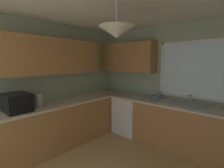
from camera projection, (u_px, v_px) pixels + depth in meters
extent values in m
cube|color=#9EAD8E|center=(173.00, 83.00, 3.44)|extent=(3.80, 0.06, 2.48)
cube|color=#9EAD8E|center=(48.00, 84.00, 3.30)|extent=(0.06, 3.81, 2.48)
cube|color=silver|center=(195.00, 70.00, 3.09)|extent=(1.29, 0.02, 1.04)
cube|color=white|center=(197.00, 41.00, 3.01)|extent=(1.37, 0.04, 0.04)
cube|color=white|center=(193.00, 97.00, 3.16)|extent=(1.37, 0.04, 0.04)
cube|color=white|center=(162.00, 69.00, 3.52)|extent=(0.04, 0.04, 1.12)
cube|color=#AD7542|center=(41.00, 56.00, 2.95)|extent=(0.32, 2.58, 0.70)
cube|color=#AD7542|center=(127.00, 58.00, 3.96)|extent=(1.47, 0.32, 0.70)
cylinder|color=#B7B7BC|center=(117.00, 11.00, 1.92)|extent=(0.02, 0.02, 0.35)
cone|color=silver|center=(117.00, 32.00, 1.95)|extent=(0.44, 0.44, 0.14)
cube|color=#AD7542|center=(58.00, 126.00, 3.18)|extent=(0.62, 3.39, 0.86)
cube|color=beige|center=(57.00, 104.00, 3.12)|extent=(0.65, 3.42, 0.04)
cube|color=#AD7542|center=(174.00, 126.00, 3.16)|extent=(2.86, 0.62, 0.86)
cube|color=beige|center=(176.00, 104.00, 3.10)|extent=(2.89, 0.65, 0.04)
cube|color=white|center=(129.00, 115.00, 3.86)|extent=(0.60, 0.60, 0.85)
cube|color=black|center=(17.00, 102.00, 2.59)|extent=(0.48, 0.36, 0.29)
cylinder|color=#B7B7BC|center=(39.00, 100.00, 2.83)|extent=(0.14, 0.14, 0.24)
cube|color=#9EA0A5|center=(188.00, 105.00, 2.95)|extent=(0.67, 0.40, 0.02)
cylinder|color=#B7B7BC|center=(191.00, 99.00, 3.06)|extent=(0.03, 0.03, 0.18)
cylinder|color=#B7B7BC|center=(189.00, 95.00, 2.97)|extent=(0.02, 0.20, 0.02)
cylinder|color=#4C7099|center=(155.00, 98.00, 3.38)|extent=(0.19, 0.19, 0.09)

